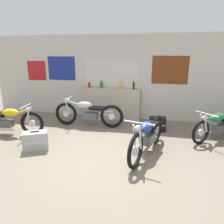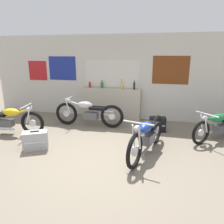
% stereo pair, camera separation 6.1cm
% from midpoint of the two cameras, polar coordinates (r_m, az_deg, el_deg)
% --- Properties ---
extents(ground_plane, '(24.00, 24.00, 0.00)m').
position_cam_midpoint_polar(ground_plane, '(4.78, -2.76, -12.40)').
color(ground_plane, '#706656').
extents(wall_back, '(10.00, 0.07, 2.80)m').
position_cam_midpoint_polar(wall_back, '(7.42, 4.16, 9.00)').
color(wall_back, beige).
rests_on(wall_back, ground_plane).
extents(sill_counter, '(2.00, 0.28, 1.04)m').
position_cam_midpoint_polar(sill_counter, '(7.50, 0.01, 2.25)').
color(sill_counter, '#B7AD99').
rests_on(sill_counter, ground_plane).
extents(bottle_leftmost, '(0.08, 0.08, 0.23)m').
position_cam_midpoint_polar(bottle_leftmost, '(7.61, -5.58, 7.15)').
color(bottle_leftmost, maroon).
rests_on(bottle_leftmost, sill_counter).
extents(bottle_left_center, '(0.09, 0.09, 0.26)m').
position_cam_midpoint_polar(bottle_left_center, '(7.50, -2.40, 7.18)').
color(bottle_left_center, '#23662D').
rests_on(bottle_left_center, sill_counter).
extents(bottle_center, '(0.07, 0.07, 0.31)m').
position_cam_midpoint_polar(bottle_center, '(7.33, 2.78, 7.16)').
color(bottle_center, gold).
rests_on(bottle_center, sill_counter).
extents(bottle_right_center, '(0.06, 0.06, 0.30)m').
position_cam_midpoint_polar(bottle_right_center, '(7.21, 6.08, 6.92)').
color(bottle_right_center, black).
rests_on(bottle_right_center, sill_counter).
extents(motorcycle_green, '(1.55, 1.49, 0.78)m').
position_cam_midpoint_polar(motorcycle_green, '(6.40, 26.60, -2.95)').
color(motorcycle_green, black).
rests_on(motorcycle_green, ground_plane).
extents(motorcycle_silver, '(2.18, 0.64, 0.89)m').
position_cam_midpoint_polar(motorcycle_silver, '(6.74, -5.82, -0.18)').
color(motorcycle_silver, black).
rests_on(motorcycle_silver, ground_plane).
extents(motorcycle_yellow, '(2.05, 0.65, 0.83)m').
position_cam_midpoint_polar(motorcycle_yellow, '(6.71, -25.27, -1.89)').
color(motorcycle_yellow, black).
rests_on(motorcycle_yellow, ground_plane).
extents(motorcycle_blue, '(0.77, 2.08, 0.91)m').
position_cam_midpoint_polar(motorcycle_blue, '(4.94, 9.49, -6.08)').
color(motorcycle_blue, black).
rests_on(motorcycle_blue, ground_plane).
extents(hard_case_silver, '(0.64, 0.54, 0.45)m').
position_cam_midpoint_polar(hard_case_silver, '(5.50, -19.06, -7.00)').
color(hard_case_silver, '#9E9EA3').
rests_on(hard_case_silver, ground_plane).
extents(hard_case_black, '(0.49, 0.33, 0.44)m').
position_cam_midpoint_polar(hard_case_black, '(6.47, 12.07, -3.13)').
color(hard_case_black, black).
rests_on(hard_case_black, ground_plane).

